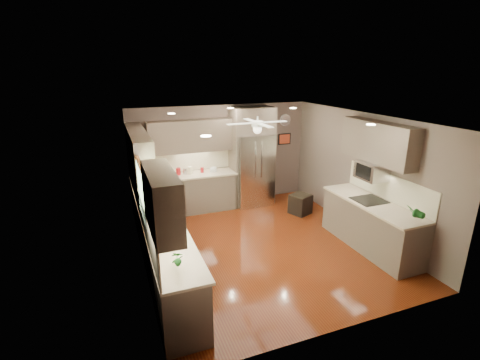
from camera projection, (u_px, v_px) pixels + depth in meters
floor at (262, 245)px, 6.88m from camera, size 5.00×5.00×0.00m
ceiling at (264, 118)px, 6.11m from camera, size 5.00×5.00×0.00m
wall_back at (222, 155)px, 8.72m from camera, size 4.50×0.00×4.50m
wall_front at (347, 247)px, 4.27m from camera, size 4.50×0.00×4.50m
wall_left at (139, 201)px, 5.73m from camera, size 0.00×5.00×5.00m
wall_right at (361, 173)px, 7.26m from camera, size 0.00×5.00×5.00m
canister_a at (178, 172)px, 8.17m from camera, size 0.14×0.14×0.17m
canister_b at (185, 172)px, 8.21m from camera, size 0.11×0.11×0.14m
canister_c at (190, 170)px, 8.24m from camera, size 0.12×0.12×0.17m
canister_d at (202, 170)px, 8.37m from camera, size 0.11×0.11×0.12m
soap_bottle at (151, 209)px, 5.96m from camera, size 0.11×0.11×0.20m
potted_plant_left at (178, 258)px, 4.33m from camera, size 0.17×0.13×0.29m
potted_plant_right at (414, 212)px, 5.64m from camera, size 0.21×0.18×0.35m
bowl at (213, 171)px, 8.40m from camera, size 0.26×0.26×0.05m
left_run at (159, 236)px, 6.20m from camera, size 0.65×4.70×1.45m
back_run at (198, 191)px, 8.44m from camera, size 1.85×0.65×1.45m
uppers at (213, 148)px, 6.68m from camera, size 4.50×4.70×0.95m
window at (142, 194)px, 5.20m from camera, size 0.05×1.12×0.92m
sink at (165, 230)px, 5.50m from camera, size 0.50×0.70×0.32m
refrigerator at (253, 159)px, 8.67m from camera, size 1.06×0.75×2.45m
right_run at (371, 224)px, 6.68m from camera, size 0.70×2.20×1.45m
microwave at (372, 171)px, 6.62m from camera, size 0.43×0.55×0.34m
ceiling_fan at (257, 125)px, 6.43m from camera, size 1.18×1.18×0.32m
recessed_lights at (253, 116)px, 6.45m from camera, size 2.84×3.14×0.01m
wall_clock at (285, 120)px, 9.05m from camera, size 0.30×0.03×0.30m
framed_print at (284, 139)px, 9.20m from camera, size 0.36×0.03×0.30m
stool at (300, 204)px, 8.32m from camera, size 0.56×0.56×0.49m
paper_towel at (172, 238)px, 4.85m from camera, size 0.13×0.13×0.32m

